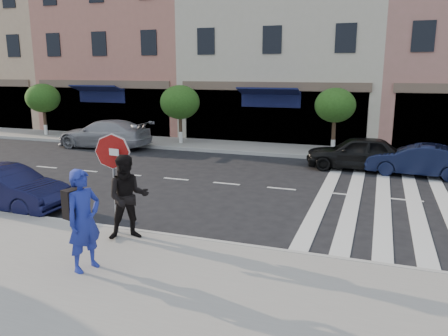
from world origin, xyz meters
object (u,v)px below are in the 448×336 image
Objects in this scene: car_far_left at (104,134)px; car_far_mid at (357,153)px; stop_sign at (113,161)px; car_far_right at (418,160)px; car_near_mid at (6,188)px; walker at (128,197)px; photographer at (84,220)px.

car_far_left is 1.25× the size of car_far_mid.
car_far_right is at bearing 62.73° from stop_sign.
car_near_mid is 14.37m from car_far_right.
car_near_mid is (-4.32, 0.91, -1.29)m from stop_sign.
stop_sign is 0.94m from walker.
photographer is 13.15m from car_far_right.
stop_sign reaches higher than car_far_left.
car_near_mid reaches higher than car_far_right.
photographer reaches higher than car_far_left.
car_far_left is (-3.38, 9.75, 0.10)m from car_near_mid.
car_near_mid is at bearing 19.49° from car_far_left.
car_far_left is at bearing 93.80° from walker.
car_far_mid is at bearing 86.57° from car_far_left.
car_far_right is at bearing 21.55° from walker.
photographer is 5.65m from car_near_mid.
car_far_right is (11.59, 8.49, -0.01)m from car_near_mid.
photographer is at bearing -119.60° from car_near_mid.
car_far_right is (6.79, 9.60, -0.53)m from walker.
walker is 13.61m from car_far_left.
car_far_mid is at bearing -4.46° from photographer.
stop_sign is at bearing 32.80° from photographer.
walker is 0.49× the size of car_far_mid.
car_near_mid is at bearing -48.05° from car_far_right.
stop_sign is 1.20× the size of photographer.
walker is at bearing 18.85° from photographer.
walker is at bearing -29.51° from car_far_right.
walker is 0.53× the size of car_far_right.
car_near_mid is at bearing 133.74° from walker.
car_near_mid is (-4.88, 2.80, -0.53)m from photographer.
stop_sign is 0.65× the size of car_far_right.
car_far_mid reaches higher than car_near_mid.
car_near_mid is 1.02× the size of car_far_right.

